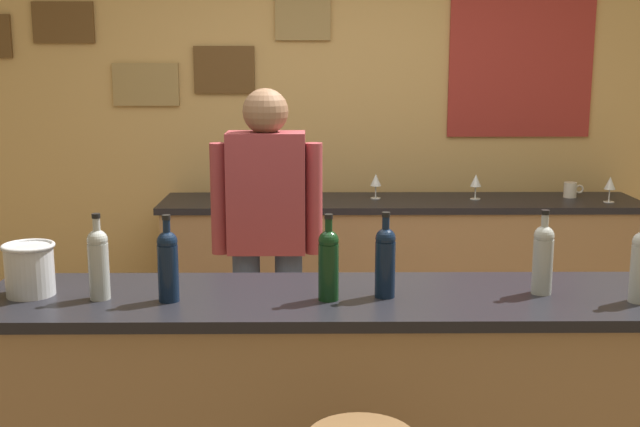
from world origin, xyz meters
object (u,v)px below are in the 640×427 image
wine_bottle_c (329,262)px  coffee_mug (571,190)px  wine_glass_a (246,184)px  wine_glass_b (376,181)px  wine_glass_c (476,182)px  wine_glass_d (610,184)px  ice_bucket (30,268)px  wine_bottle_d (385,260)px  wine_bottle_e (543,257)px  wine_bottle_b (168,263)px  wine_bottle_a (98,261)px  bartender (267,235)px

wine_bottle_c → coffee_mug: wine_bottle_c is taller
wine_glass_a → wine_glass_b: 0.80m
wine_glass_c → wine_glass_d: same height
ice_bucket → wine_glass_b: size_ratio=1.21×
wine_bottle_d → wine_bottle_e: bearing=3.5°
wine_glass_b → wine_glass_c: same height
wine_bottle_e → wine_glass_c: bearing=85.1°
wine_bottle_d → wine_glass_c: wine_bottle_d is taller
wine_bottle_d → ice_bucket: bearing=178.5°
wine_bottle_d → ice_bucket: wine_bottle_d is taller
wine_bottle_b → ice_bucket: wine_bottle_b is taller
wine_glass_c → coffee_mug: (0.61, 0.06, -0.06)m
wine_bottle_c → coffee_mug: 2.68m
wine_bottle_b → coffee_mug: size_ratio=2.45×
wine_bottle_e → wine_bottle_a: bearing=-178.2°
wine_bottle_e → coffee_mug: (0.78, 2.12, -0.11)m
wine_bottle_a → wine_bottle_c: same height
wine_glass_a → coffee_mug: (2.01, 0.14, -0.06)m
wine_bottle_a → bartender: bearing=60.5°
wine_bottle_c → wine_bottle_e: (0.77, 0.07, 0.00)m
wine_bottle_a → wine_bottle_e: bearing=1.8°
bartender → wine_glass_b: (0.60, 1.19, 0.07)m
wine_bottle_c → ice_bucket: (-1.06, 0.07, -0.04)m
bartender → wine_glass_c: (1.21, 1.16, 0.07)m
wine_bottle_d → wine_glass_c: 2.22m
wine_bottle_a → wine_bottle_b: bearing=-6.2°
wine_bottle_e → coffee_mug: wine_bottle_e is taller
wine_glass_c → wine_glass_a: bearing=-176.8°
wine_bottle_c → wine_bottle_d: 0.20m
wine_bottle_b → wine_glass_a: size_ratio=1.97×
wine_glass_b → wine_glass_a: bearing=-172.1°
wine_glass_b → wine_glass_d: (1.39, -0.14, 0.00)m
bartender → wine_bottle_c: 1.01m
wine_bottle_a → wine_glass_a: wine_bottle_a is taller
wine_bottle_a → coffee_mug: wine_bottle_a is taller
wine_glass_b → coffee_mug: (1.22, 0.03, -0.06)m
wine_glass_d → wine_bottle_e: bearing=-116.3°
wine_bottle_e → coffee_mug: bearing=69.7°
wine_bottle_d → wine_glass_d: (1.53, 1.98, -0.05)m
bartender → wine_glass_b: size_ratio=10.45×
wine_glass_d → coffee_mug: wine_glass_d is taller
wine_bottle_b → ice_bucket: bearing=171.5°
wine_bottle_a → ice_bucket: (-0.26, 0.05, -0.04)m
wine_glass_c → wine_bottle_e: bearing=-94.9°
wine_bottle_d → wine_glass_c: bearing=70.4°
wine_bottle_e → wine_glass_d: size_ratio=1.97×
wine_glass_a → wine_glass_c: bearing=3.2°
wine_bottle_b → wine_glass_c: 2.61m
wine_glass_a → ice_bucket: bearing=-107.0°
ice_bucket → wine_glass_a: (0.60, 1.98, -0.01)m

